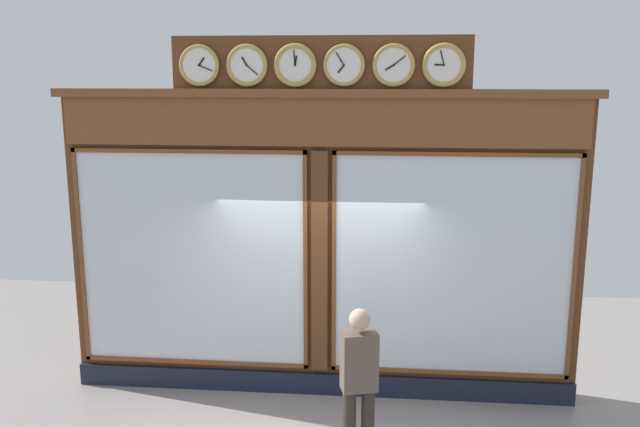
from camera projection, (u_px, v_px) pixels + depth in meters
The scene contains 2 objects.
shop_facade at pixel (321, 241), 8.31m from camera, with size 6.42×0.42×4.43m.
pedestrian at pixel (359, 379), 6.89m from camera, with size 0.41×0.31×1.69m.
Camera 1 is at (-0.75, 7.90, 4.01)m, focal length 37.77 mm.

